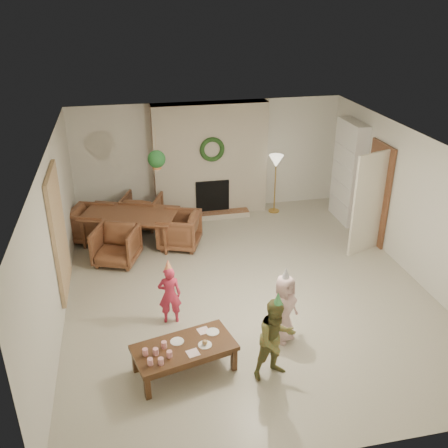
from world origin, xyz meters
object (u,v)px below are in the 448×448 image
object	(u,v)px
dining_chair_left	(92,224)
child_pink	(284,308)
dining_table	(130,228)
child_red	(170,295)
dining_chair_far	(142,211)
child_plaid	(276,339)
dining_chair_right	(179,230)
coffee_table_top	(184,348)
dining_chair_near	(116,245)

from	to	relation	value
dining_chair_left	child_pink	xyz separation A→B (m)	(2.81, -3.84, 0.17)
dining_table	child_red	xyz separation A→B (m)	(0.50, -2.79, 0.16)
dining_chair_far	child_plaid	distance (m)	5.22
dining_table	dining_chair_right	world-z (taller)	dining_chair_right
dining_chair_left	coffee_table_top	xyz separation A→B (m)	(1.31, -4.21, 0.02)
dining_chair_right	dining_chair_near	bearing A→B (deg)	-51.34
dining_chair_right	coffee_table_top	bearing A→B (deg)	14.31
dining_chair_near	dining_table	bearing A→B (deg)	90.00
child_red	child_plaid	bearing A→B (deg)	134.21
coffee_table_top	dining_chair_near	bearing A→B (deg)	91.10
child_red	dining_chair_left	bearing A→B (deg)	-63.36
coffee_table_top	child_pink	xyz separation A→B (m)	(1.49, 0.38, 0.15)
dining_chair_right	child_red	xyz separation A→B (m)	(-0.45, -2.44, 0.12)
coffee_table_top	child_red	size ratio (longest dim) A/B	1.38
dining_chair_left	child_red	distance (m)	3.32
dining_chair_far	child_pink	world-z (taller)	child_pink
dining_chair_right	child_red	bearing A→B (deg)	10.05
dining_chair_near	child_pink	world-z (taller)	child_pink
dining_chair_left	child_red	bearing A→B (deg)	-137.37
dining_chair_left	child_red	size ratio (longest dim) A/B	0.81
dining_chair_left	dining_chair_right	world-z (taller)	same
dining_chair_right	child_pink	bearing A→B (deg)	39.55
dining_chair_near	child_plaid	size ratio (longest dim) A/B	0.68
child_pink	dining_chair_right	bearing A→B (deg)	74.35
coffee_table_top	child_pink	bearing A→B (deg)	0.53
dining_table	dining_chair_left	size ratio (longest dim) A/B	2.34
coffee_table_top	dining_chair_right	bearing A→B (deg)	70.13
dining_chair_near	child_pink	distance (m)	3.65
dining_chair_far	dining_chair_right	size ratio (longest dim) A/B	1.00
dining_table	child_red	bearing A→B (deg)	-59.46
dining_table	dining_chair_near	bearing A→B (deg)	-90.00
dining_table	child_plaid	xyz separation A→B (m)	(1.71, -4.26, 0.26)
dining_table	dining_chair_right	size ratio (longest dim) A/B	2.34
dining_chair_near	coffee_table_top	distance (m)	3.29
dining_chair_far	coffee_table_top	distance (m)	4.70
dining_chair_near	child_plaid	bearing A→B (deg)	-39.85
coffee_table_top	child_pink	distance (m)	1.55
dining_chair_left	coffee_table_top	bearing A→B (deg)	-142.22
dining_chair_near	dining_chair_right	bearing A→B (deg)	38.66
dining_chair_left	coffee_table_top	size ratio (longest dim) A/B	0.59
dining_table	coffee_table_top	size ratio (longest dim) A/B	1.38
dining_chair_near	child_plaid	xyz separation A→B (m)	(2.00, -3.50, 0.22)
dining_chair_near	coffee_table_top	bearing A→B (deg)	-54.72
child_plaid	dining_chair_right	bearing A→B (deg)	88.10
dining_chair_far	child_red	bearing A→B (deg)	113.92
dining_table	coffee_table_top	xyz separation A→B (m)	(0.56, -3.93, 0.06)
child_pink	dining_table	bearing A→B (deg)	85.27
child_red	child_pink	world-z (taller)	child_pink
child_plaid	dining_table	bearing A→B (deg)	98.89
dining_chair_far	dining_chair_right	world-z (taller)	same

